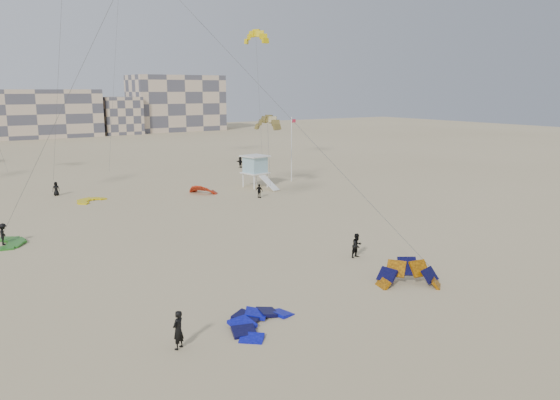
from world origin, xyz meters
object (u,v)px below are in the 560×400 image
kitesurfer_main (178,330)px  kite_ground_orange (409,285)px  lifeguard_tower_near (255,172)px  kite_ground_blue (260,325)px

kitesurfer_main → kite_ground_orange: bearing=148.6°
kitesurfer_main → lifeguard_tower_near: size_ratio=0.33×
kite_ground_blue → kite_ground_orange: (10.81, -0.05, 0.00)m
kite_ground_blue → kite_ground_orange: kite_ground_orange is taller
kite_ground_orange → kitesurfer_main: kite_ground_orange is taller
kite_ground_blue → lifeguard_tower_near: 40.78m
kite_ground_orange → kite_ground_blue: bearing=-147.8°
kite_ground_blue → lifeguard_tower_near: lifeguard_tower_near is taller
lifeguard_tower_near → kite_ground_orange: bearing=-114.9°
kite_ground_blue → kite_ground_orange: bearing=-32.0°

